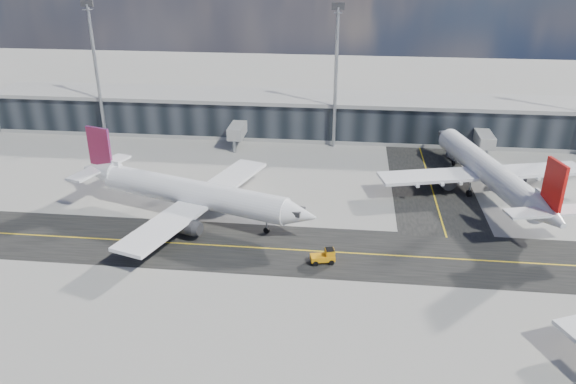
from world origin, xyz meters
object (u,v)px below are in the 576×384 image
(airliner_redtail, at_px, (489,172))
(baggage_tug, at_px, (325,256))
(service_van, at_px, (457,157))
(airliner_af, at_px, (190,193))

(airliner_redtail, relative_size, baggage_tug, 12.10)
(airliner_redtail, distance_m, baggage_tug, 36.54)
(service_van, bearing_deg, baggage_tug, -139.72)
(airliner_redtail, relative_size, service_van, 7.83)
(airliner_af, bearing_deg, baggage_tug, 79.94)
(airliner_af, height_order, airliner_redtail, airliner_redtail)
(baggage_tug, bearing_deg, service_van, 136.36)
(airliner_redtail, distance_m, service_van, 16.64)
(airliner_af, xyz_separation_m, airliner_redtail, (47.64, 13.83, 0.11))
(baggage_tug, distance_m, service_van, 47.86)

